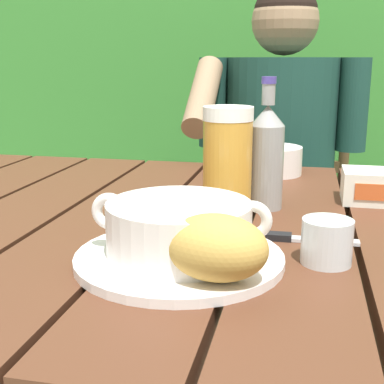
# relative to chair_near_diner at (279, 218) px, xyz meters

# --- Properties ---
(dining_table) EXTENTS (1.44, 0.96, 0.74)m
(dining_table) POSITION_rel_chair_near_diner_xyz_m (-0.09, -0.92, 0.19)
(dining_table) COLOR #532E1D
(dining_table) RESTS_ON ground_plane
(hedge_backdrop) EXTENTS (3.47, 0.84, 2.82)m
(hedge_backdrop) POSITION_rel_chair_near_diner_xyz_m (-0.21, 0.84, 0.70)
(hedge_backdrop) COLOR #398231
(hedge_backdrop) RESTS_ON ground_plane
(chair_near_diner) EXTENTS (0.45, 0.48, 0.98)m
(chair_near_diner) POSITION_rel_chair_near_diner_xyz_m (0.00, 0.00, 0.00)
(chair_near_diner) COLOR #49371F
(chair_near_diner) RESTS_ON ground_plane
(person_eating) EXTENTS (0.48, 0.47, 1.21)m
(person_eating) POSITION_rel_chair_near_diner_xyz_m (-0.00, -0.20, 0.24)
(person_eating) COLOR #193E34
(person_eating) RESTS_ON ground_plane
(serving_plate) EXTENTS (0.27, 0.27, 0.01)m
(serving_plate) POSITION_rel_chair_near_diner_xyz_m (-0.08, -1.12, 0.27)
(serving_plate) COLOR white
(serving_plate) RESTS_ON dining_table
(soup_bowl) EXTENTS (0.24, 0.19, 0.08)m
(soup_bowl) POSITION_rel_chair_near_diner_xyz_m (-0.08, -1.12, 0.32)
(soup_bowl) COLOR white
(soup_bowl) RESTS_ON serving_plate
(bread_roll) EXTENTS (0.13, 0.11, 0.08)m
(bread_roll) POSITION_rel_chair_near_diner_xyz_m (-0.02, -1.19, 0.32)
(bread_roll) COLOR gold
(bread_roll) RESTS_ON serving_plate
(beer_glass) EXTENTS (0.08, 0.08, 0.18)m
(beer_glass) POSITION_rel_chair_near_diner_xyz_m (-0.05, -0.88, 0.36)
(beer_glass) COLOR gold
(beer_glass) RESTS_ON dining_table
(beer_bottle) EXTENTS (0.06, 0.06, 0.23)m
(beer_bottle) POSITION_rel_chair_near_diner_xyz_m (0.01, -0.84, 0.36)
(beer_bottle) COLOR gray
(beer_bottle) RESTS_ON dining_table
(water_glass_small) EXTENTS (0.07, 0.07, 0.06)m
(water_glass_small) POSITION_rel_chair_near_diner_xyz_m (0.11, -1.08, 0.30)
(water_glass_small) COLOR silver
(water_glass_small) RESTS_ON dining_table
(butter_tub) EXTENTS (0.13, 0.10, 0.06)m
(butter_tub) POSITION_rel_chair_near_diner_xyz_m (0.21, -0.75, 0.30)
(butter_tub) COLOR white
(butter_tub) RESTS_ON dining_table
(table_knife) EXTENTS (0.16, 0.02, 0.01)m
(table_knife) POSITION_rel_chair_near_diner_xyz_m (0.06, -1.00, 0.27)
(table_knife) COLOR silver
(table_knife) RESTS_ON dining_table
(diner_bowl) EXTENTS (0.14, 0.14, 0.06)m
(diner_bowl) POSITION_rel_chair_near_diner_xyz_m (0.00, -0.54, 0.30)
(diner_bowl) COLOR white
(diner_bowl) RESTS_ON dining_table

